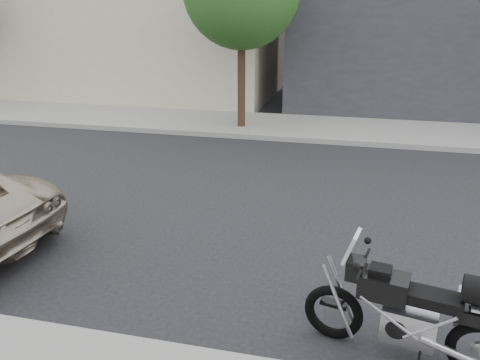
# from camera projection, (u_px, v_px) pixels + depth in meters

# --- Properties ---
(ground) EXTENTS (120.00, 120.00, 0.00)m
(ground) POSITION_uv_depth(u_px,v_px,m) (273.00, 214.00, 8.86)
(ground) COLOR black
(ground) RESTS_ON ground
(far_sidewalk) EXTENTS (44.00, 3.00, 0.15)m
(far_sidewalk) POSITION_uv_depth(u_px,v_px,m) (307.00, 128.00, 14.76)
(far_sidewalk) COLOR gray
(far_sidewalk) RESTS_ON ground
(motorcycle) EXTENTS (2.23, 0.82, 1.42)m
(motorcycle) POSITION_uv_depth(u_px,v_px,m) (420.00, 312.00, 5.03)
(motorcycle) COLOR black
(motorcycle) RESTS_ON ground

